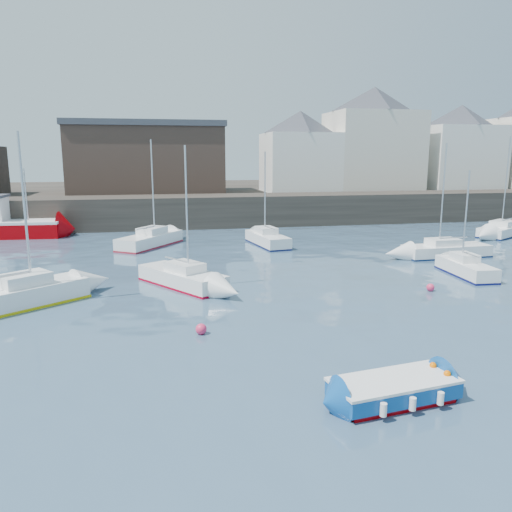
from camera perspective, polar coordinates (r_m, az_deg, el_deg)
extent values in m
plane|color=#2D4760|center=(16.52, 8.46, -13.32)|extent=(220.00, 220.00, 0.00)
cube|color=#28231E|center=(49.64, -5.26, 5.18)|extent=(90.00, 5.00, 3.00)
cube|color=#28231E|center=(67.50, -6.92, 6.71)|extent=(90.00, 32.00, 2.80)
cube|color=beige|center=(61.49, 13.14, 11.55)|extent=(10.00, 8.00, 9.00)
pyramid|color=#3A3D44|center=(61.81, 13.40, 17.02)|extent=(13.36, 13.36, 2.80)
cube|color=white|center=(66.34, 22.13, 10.34)|extent=(9.00, 7.00, 7.50)
pyramid|color=#3A3D44|center=(66.50, 22.46, 14.62)|extent=(11.88, 11.88, 2.45)
cube|color=white|center=(57.90, 5.01, 10.58)|extent=(8.00, 7.00, 6.50)
pyramid|color=#3A3D44|center=(58.01, 5.09, 15.01)|extent=(11.14, 11.14, 2.45)
cube|color=#3D2D26|center=(57.08, -12.34, 10.61)|extent=(16.00, 10.00, 7.00)
cube|color=#3A3D44|center=(57.16, -12.50, 14.41)|extent=(16.40, 10.40, 0.60)
cube|color=#9C0005|center=(15.27, 15.39, -15.46)|extent=(3.44, 1.81, 0.16)
cube|color=#0D4A97|center=(15.13, 15.45, -14.43)|extent=(3.75, 2.04, 0.45)
cube|color=white|center=(15.02, 15.50, -13.52)|extent=(3.82, 2.08, 0.08)
cube|color=white|center=(15.10, 15.46, -14.19)|extent=(2.98, 1.48, 0.41)
cube|color=tan|center=(15.06, 15.48, -13.84)|extent=(0.41, 1.09, 0.06)
cylinder|color=white|center=(15.33, 10.65, -13.97)|extent=(0.18, 0.18, 0.36)
cylinder|color=white|center=(14.04, 14.36, -16.66)|extent=(0.18, 0.18, 0.36)
cylinder|color=white|center=(15.78, 13.60, -13.33)|extent=(0.18, 0.18, 0.36)
cylinder|color=white|center=(14.53, 17.47, -15.82)|extent=(0.18, 0.18, 0.36)
cylinder|color=white|center=(16.27, 16.36, -12.70)|extent=(0.18, 0.18, 0.36)
cylinder|color=white|center=(15.06, 20.35, -15.01)|extent=(0.18, 0.18, 0.36)
cube|color=#9C0005|center=(47.65, -26.40, 2.68)|extent=(8.96, 3.87, 1.20)
cube|color=white|center=(47.56, -26.47, 3.52)|extent=(8.96, 3.87, 0.22)
cylinder|color=silver|center=(46.84, -24.81, 6.40)|extent=(0.11, 0.11, 4.38)
cube|color=white|center=(25.47, -25.41, -4.22)|extent=(5.96, 5.22, 0.99)
cube|color=yellow|center=(25.58, -25.33, -5.15)|extent=(6.02, 5.28, 0.13)
cube|color=white|center=(25.40, -24.94, -2.43)|extent=(2.56, 2.44, 0.55)
cylinder|color=silver|center=(25.01, -24.92, 4.83)|extent=(0.11, 0.11, 6.95)
cube|color=white|center=(27.04, -8.45, -2.50)|extent=(4.66, 5.73, 0.85)
cube|color=#9C0017|center=(27.13, -8.43, -3.26)|extent=(4.71, 5.79, 0.11)
cube|color=white|center=(26.67, -8.13, -1.22)|extent=(2.24, 2.41, 0.47)
cylinder|color=silver|center=(25.95, -7.94, 5.22)|extent=(0.09, 0.09, 6.53)
cube|color=white|center=(31.46, 22.85, -1.34)|extent=(1.73, 4.63, 0.82)
cube|color=#0C0F47|center=(31.54, 22.80, -1.97)|extent=(1.74, 4.68, 0.11)
cube|color=white|center=(31.53, 22.73, -0.12)|extent=(1.19, 1.66, 0.46)
cylinder|color=silver|center=(31.37, 22.86, 4.24)|extent=(0.09, 0.09, 5.23)
cube|color=white|center=(36.76, 20.92, 0.55)|extent=(6.03, 2.17, 0.82)
cube|color=#0D1C3D|center=(36.83, 20.88, 0.00)|extent=(6.09, 2.19, 0.11)
cube|color=white|center=(36.49, 20.61, 1.52)|extent=(2.15, 1.52, 0.46)
cylinder|color=silver|center=(35.94, 20.57, 6.52)|extent=(0.09, 0.09, 6.85)
cube|color=white|center=(38.80, 1.31, 1.90)|extent=(2.60, 5.66, 0.89)
cube|color=#0D133C|center=(38.87, 1.31, 1.33)|extent=(2.62, 5.72, 0.12)
cube|color=white|center=(38.95, 1.16, 2.96)|extent=(1.60, 2.09, 0.50)
cylinder|color=silver|center=(38.88, 1.03, 7.23)|extent=(0.10, 0.10, 6.27)
cube|color=white|center=(48.79, 26.50, 2.64)|extent=(6.74, 5.26, 0.85)
cube|color=#081238|center=(48.84, 26.47, 2.21)|extent=(6.81, 5.31, 0.11)
cube|color=white|center=(48.40, 26.43, 3.37)|extent=(2.80, 2.56, 0.47)
cylinder|color=silver|center=(47.80, 26.67, 7.57)|extent=(0.09, 0.09, 7.60)
cube|color=white|center=(39.17, -12.01, 1.76)|extent=(5.19, 6.21, 0.93)
cube|color=maroon|center=(39.23, -11.99, 1.18)|extent=(5.24, 6.27, 0.12)
cube|color=white|center=(39.30, -11.80, 2.87)|extent=(2.46, 2.63, 0.52)
cylinder|color=silver|center=(39.21, -11.73, 7.72)|extent=(0.10, 0.10, 7.13)
sphere|color=#E82D5A|center=(19.92, -6.27, -8.85)|extent=(0.44, 0.44, 0.44)
sphere|color=#E82D5A|center=(27.36, 19.29, -3.79)|extent=(0.41, 0.41, 0.41)
sphere|color=#E82D5A|center=(31.10, -10.28, -1.53)|extent=(0.42, 0.42, 0.42)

